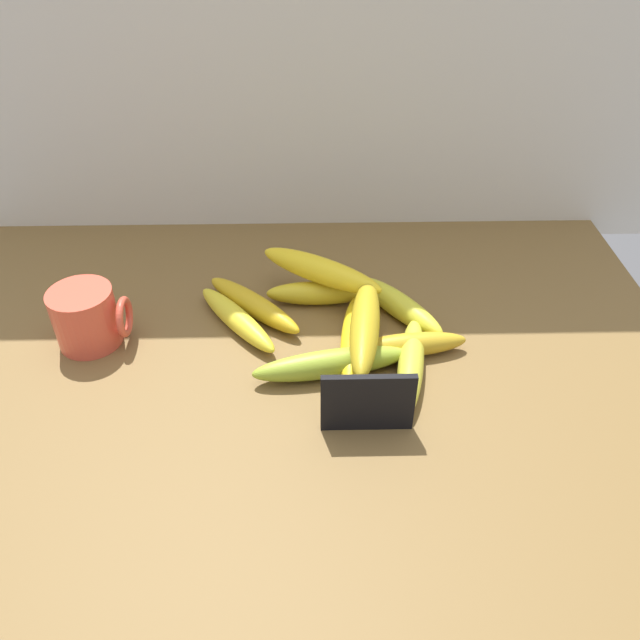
{
  "coord_description": "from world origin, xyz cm",
  "views": [
    {
      "loc": [
        2.99,
        -62.69,
        59.99
      ],
      "look_at": [
        4.41,
        3.08,
        8.0
      ],
      "focal_mm": 35.19,
      "sensor_mm": 36.0,
      "label": 1
    }
  ],
  "objects_px": {
    "banana_4": "(331,364)",
    "banana_9": "(321,270)",
    "banana_2": "(409,345)",
    "banana_7": "(253,304)",
    "banana_1": "(237,319)",
    "banana_5": "(318,293)",
    "banana_8": "(365,325)",
    "chalkboard_sign": "(368,404)",
    "coffee_mug": "(87,317)",
    "banana_0": "(353,339)",
    "banana_6": "(400,306)",
    "banana_3": "(411,364)"
  },
  "relations": [
    {
      "from": "banana_4",
      "to": "banana_9",
      "type": "bearing_deg",
      "value": 93.48
    },
    {
      "from": "banana_2",
      "to": "banana_7",
      "type": "xyz_separation_m",
      "value": [
        -0.22,
        0.1,
        0.0
      ]
    },
    {
      "from": "banana_1",
      "to": "banana_5",
      "type": "distance_m",
      "value": 0.13
    },
    {
      "from": "banana_2",
      "to": "banana_9",
      "type": "relative_size",
      "value": 0.79
    },
    {
      "from": "banana_8",
      "to": "banana_9",
      "type": "xyz_separation_m",
      "value": [
        -0.06,
        0.13,
        0.0
      ]
    },
    {
      "from": "banana_2",
      "to": "chalkboard_sign",
      "type": "bearing_deg",
      "value": -117.38
    },
    {
      "from": "coffee_mug",
      "to": "banana_0",
      "type": "relative_size",
      "value": 0.53
    },
    {
      "from": "chalkboard_sign",
      "to": "banana_8",
      "type": "relative_size",
      "value": 0.53
    },
    {
      "from": "banana_6",
      "to": "banana_7",
      "type": "relative_size",
      "value": 0.9
    },
    {
      "from": "banana_3",
      "to": "banana_6",
      "type": "relative_size",
      "value": 1.09
    },
    {
      "from": "banana_5",
      "to": "banana_6",
      "type": "xyz_separation_m",
      "value": [
        0.12,
        -0.03,
        0.0
      ]
    },
    {
      "from": "banana_5",
      "to": "banana_6",
      "type": "relative_size",
      "value": 0.92
    },
    {
      "from": "banana_3",
      "to": "banana_4",
      "type": "height_order",
      "value": "banana_4"
    },
    {
      "from": "banana_0",
      "to": "banana_6",
      "type": "distance_m",
      "value": 0.1
    },
    {
      "from": "chalkboard_sign",
      "to": "banana_8",
      "type": "height_order",
      "value": "chalkboard_sign"
    },
    {
      "from": "banana_1",
      "to": "banana_5",
      "type": "bearing_deg",
      "value": 26.35
    },
    {
      "from": "banana_3",
      "to": "banana_0",
      "type": "bearing_deg",
      "value": 144.43
    },
    {
      "from": "banana_4",
      "to": "banana_3",
      "type": "bearing_deg",
      "value": -0.31
    },
    {
      "from": "banana_2",
      "to": "banana_5",
      "type": "xyz_separation_m",
      "value": [
        -0.12,
        0.12,
        0.0
      ]
    },
    {
      "from": "banana_5",
      "to": "banana_4",
      "type": "bearing_deg",
      "value": -84.99
    },
    {
      "from": "banana_4",
      "to": "banana_8",
      "type": "bearing_deg",
      "value": 39.8
    },
    {
      "from": "banana_2",
      "to": "banana_3",
      "type": "relative_size",
      "value": 0.86
    },
    {
      "from": "banana_6",
      "to": "banana_9",
      "type": "relative_size",
      "value": 0.85
    },
    {
      "from": "banana_1",
      "to": "banana_2",
      "type": "height_order",
      "value": "same"
    },
    {
      "from": "banana_2",
      "to": "banana_5",
      "type": "bearing_deg",
      "value": 134.99
    },
    {
      "from": "banana_0",
      "to": "banana_7",
      "type": "relative_size",
      "value": 1.01
    },
    {
      "from": "banana_7",
      "to": "banana_8",
      "type": "bearing_deg",
      "value": -31.71
    },
    {
      "from": "banana_3",
      "to": "banana_8",
      "type": "height_order",
      "value": "banana_8"
    },
    {
      "from": "banana_8",
      "to": "chalkboard_sign",
      "type": "bearing_deg",
      "value": -92.87
    },
    {
      "from": "banana_5",
      "to": "banana_6",
      "type": "bearing_deg",
      "value": -16.3
    },
    {
      "from": "banana_8",
      "to": "banana_0",
      "type": "bearing_deg",
      "value": 135.56
    },
    {
      "from": "chalkboard_sign",
      "to": "banana_6",
      "type": "height_order",
      "value": "chalkboard_sign"
    },
    {
      "from": "banana_1",
      "to": "chalkboard_sign",
      "type": "bearing_deg",
      "value": -48.65
    },
    {
      "from": "banana_4",
      "to": "banana_5",
      "type": "distance_m",
      "value": 0.16
    },
    {
      "from": "banana_6",
      "to": "banana_7",
      "type": "xyz_separation_m",
      "value": [
        -0.21,
        0.01,
        -0.0
      ]
    },
    {
      "from": "coffee_mug",
      "to": "banana_5",
      "type": "distance_m",
      "value": 0.33
    },
    {
      "from": "banana_2",
      "to": "banana_1",
      "type": "bearing_deg",
      "value": 165.31
    },
    {
      "from": "banana_0",
      "to": "banana_4",
      "type": "distance_m",
      "value": 0.06
    },
    {
      "from": "banana_9",
      "to": "coffee_mug",
      "type": "bearing_deg",
      "value": -164.67
    },
    {
      "from": "coffee_mug",
      "to": "banana_3",
      "type": "height_order",
      "value": "coffee_mug"
    },
    {
      "from": "banana_0",
      "to": "banana_6",
      "type": "height_order",
      "value": "banana_6"
    },
    {
      "from": "banana_8",
      "to": "banana_9",
      "type": "distance_m",
      "value": 0.14
    },
    {
      "from": "banana_6",
      "to": "banana_7",
      "type": "bearing_deg",
      "value": 177.45
    },
    {
      "from": "banana_3",
      "to": "chalkboard_sign",
      "type": "bearing_deg",
      "value": -125.25
    },
    {
      "from": "banana_3",
      "to": "banana_4",
      "type": "bearing_deg",
      "value": 179.69
    },
    {
      "from": "coffee_mug",
      "to": "banana_2",
      "type": "relative_size",
      "value": 0.64
    },
    {
      "from": "banana_8",
      "to": "banana_6",
      "type": "bearing_deg",
      "value": 55.69
    },
    {
      "from": "banana_2",
      "to": "coffee_mug",
      "type": "bearing_deg",
      "value": 175.09
    },
    {
      "from": "chalkboard_sign",
      "to": "banana_4",
      "type": "bearing_deg",
      "value": 112.64
    },
    {
      "from": "banana_1",
      "to": "banana_8",
      "type": "bearing_deg",
      "value": -19.52
    }
  ]
}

